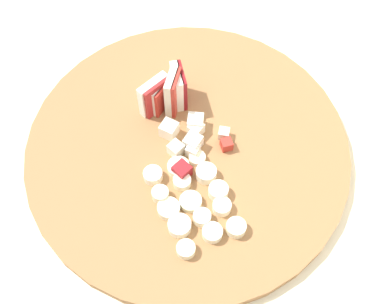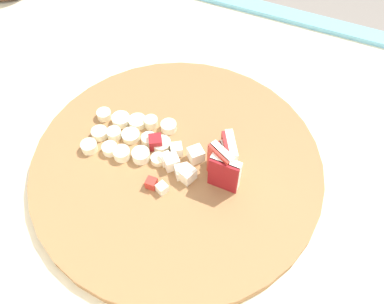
{
  "view_description": "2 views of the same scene",
  "coord_description": "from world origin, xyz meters",
  "views": [
    {
      "loc": [
        0.27,
        -0.05,
        1.46
      ],
      "look_at": [
        -0.04,
        0.03,
        0.92
      ],
      "focal_mm": 44.16,
      "sensor_mm": 36.0,
      "label": 1
    },
    {
      "loc": [
        -0.24,
        0.37,
        1.46
      ],
      "look_at": [
        -0.08,
        0.01,
        0.91
      ],
      "focal_mm": 41.23,
      "sensor_mm": 36.0,
      "label": 2
    }
  ],
  "objects": [
    {
      "name": "banana_slice_rows",
      "position": [
        0.02,
        0.02,
        0.91
      ],
      "size": [
        0.14,
        0.11,
        0.02
      ],
      "color": "white",
      "rests_on": "cutting_board"
    },
    {
      "name": "apple_dice_pile",
      "position": [
        -0.06,
        0.03,
        0.91
      ],
      "size": [
        0.1,
        0.1,
        0.02
      ],
      "color": "#EFE5CC",
      "rests_on": "cutting_board"
    },
    {
      "name": "apple_wedge_fan",
      "position": [
        -0.14,
        0.02,
        0.93
      ],
      "size": [
        0.06,
        0.07,
        0.07
      ],
      "color": "#A32323",
      "rests_on": "cutting_board"
    },
    {
      "name": "tiled_countertop",
      "position": [
        0.0,
        -0.0,
        0.44
      ],
      "size": [
        1.55,
        0.85,
        0.89
      ],
      "color": "beige",
      "rests_on": "ground"
    },
    {
      "name": "cutting_board",
      "position": [
        -0.06,
        0.03,
        0.89
      ],
      "size": [
        0.45,
        0.45,
        0.02
      ],
      "primitive_type": "cylinder",
      "color": "olive",
      "rests_on": "tiled_countertop"
    }
  ]
}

